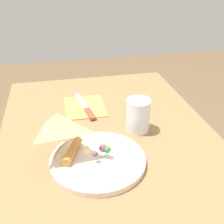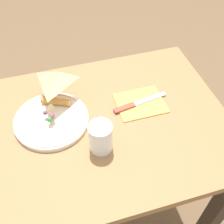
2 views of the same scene
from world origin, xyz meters
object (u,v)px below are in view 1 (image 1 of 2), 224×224
Objects in this scene: dining_table at (109,172)px; butter_knife at (85,107)px; milk_glass at (138,117)px; plate_pizza at (97,158)px; napkin_folded at (85,107)px.

dining_table is 0.24m from butter_knife.
milk_glass is at bearing -81.10° from dining_table.
dining_table is 0.20m from plate_pizza.
milk_glass is at bearing -48.53° from plate_pizza.
plate_pizza is at bearing 154.33° from dining_table.
butter_knife is at bearing 39.32° from milk_glass.
napkin_folded reaches higher than dining_table.
milk_glass reaches higher than dining_table.
napkin_folded is at bearing 14.13° from dining_table.
milk_glass is (0.13, -0.15, 0.03)m from plate_pizza.
dining_table is 5.55× the size of napkin_folded.
dining_table is 3.80× the size of plate_pizza.
plate_pizza reaches higher than dining_table.
dining_table is at bearing 98.90° from milk_glass.
dining_table is 0.21m from milk_glass.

